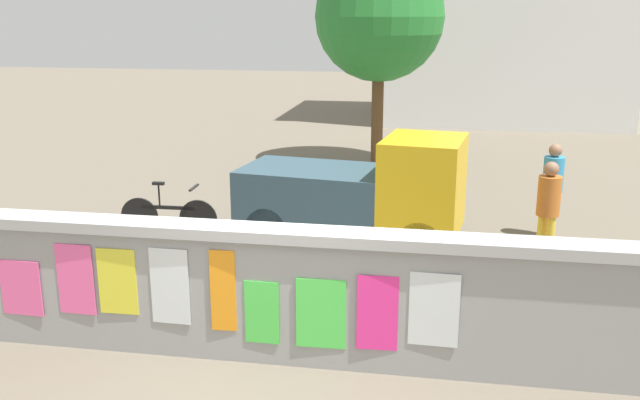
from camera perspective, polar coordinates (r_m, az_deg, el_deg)
name	(u,v)px	position (r m, az deg, el deg)	size (l,w,h in m)	color
ground	(359,186)	(15.37, 3.21, 1.13)	(60.00, 60.00, 0.00)	#6B6051
poster_wall	(274,293)	(7.61, -3.84, -7.65)	(8.10, 0.42, 1.53)	#959595
auto_rickshaw_truck	(362,192)	(11.30, 3.48, 0.64)	(3.78, 1.99, 1.85)	black
motorcycle	(112,260)	(9.92, -16.79, -4.75)	(1.89, 0.58, 0.87)	black
bicycle_near	(567,291)	(9.29, 19.68, -7.04)	(1.67, 0.54, 0.95)	black
bicycle_far	(169,216)	(12.15, -12.36, -1.27)	(1.71, 0.44, 0.95)	black
person_walking	(548,203)	(10.86, 18.31, -0.26)	(0.48, 0.48, 1.62)	yellow
person_bystander	(553,181)	(12.33, 18.64, 1.51)	(0.48, 0.48, 1.62)	#BF6626
tree_roadside	(379,17)	(17.38, 4.92, 14.79)	(3.15, 3.15, 5.21)	brown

